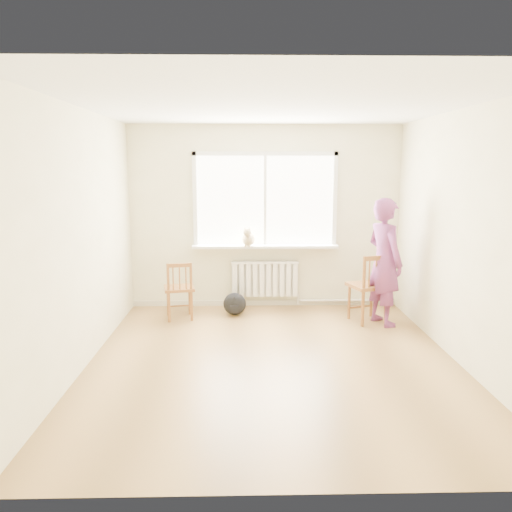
{
  "coord_description": "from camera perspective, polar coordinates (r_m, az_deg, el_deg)",
  "views": [
    {
      "loc": [
        -0.31,
        -5.15,
        2.09
      ],
      "look_at": [
        -0.16,
        1.2,
        0.95
      ],
      "focal_mm": 35.0,
      "sensor_mm": 36.0,
      "label": 1
    }
  ],
  "objects": [
    {
      "name": "baseboard",
      "position": [
        7.67,
        1.0,
        -5.36
      ],
      "size": [
        4.0,
        0.03,
        0.08
      ],
      "primitive_type": "cube",
      "color": "beige",
      "rests_on": "ground"
    },
    {
      "name": "cat",
      "position": [
        7.27,
        -0.88,
        2.09
      ],
      "size": [
        0.23,
        0.45,
        0.3
      ],
      "rotation": [
        0.0,
        0.0,
        -0.13
      ],
      "color": "beige",
      "rests_on": "windowsill"
    },
    {
      "name": "chair_right",
      "position": [
        6.91,
        12.89,
        -3.6
      ],
      "size": [
        0.58,
        0.57,
        0.95
      ],
      "rotation": [
        0.0,
        0.0,
        3.46
      ],
      "color": "#985C2C",
      "rests_on": "floor"
    },
    {
      "name": "backpack",
      "position": [
        7.16,
        -2.45,
        -5.49
      ],
      "size": [
        0.38,
        0.32,
        0.32
      ],
      "primitive_type": "ellipsoid",
      "rotation": [
        0.0,
        0.0,
        -0.26
      ],
      "color": "black",
      "rests_on": "floor"
    },
    {
      "name": "person",
      "position": [
        6.82,
        14.47,
        -0.66
      ],
      "size": [
        0.61,
        0.73,
        1.7
      ],
      "primitive_type": "imported",
      "rotation": [
        0.0,
        0.0,
        1.96
      ],
      "color": "#CA4343",
      "rests_on": "floor"
    },
    {
      "name": "back_wall",
      "position": [
        7.44,
        1.03,
        4.44
      ],
      "size": [
        4.0,
        0.01,
        2.7
      ],
      "primitive_type": "cube",
      "color": "#F0E9C0",
      "rests_on": "ground"
    },
    {
      "name": "ceiling",
      "position": [
        5.19,
        2.14,
        16.87
      ],
      "size": [
        4.5,
        4.5,
        0.0
      ],
      "primitive_type": "plane",
      "rotation": [
        3.14,
        0.0,
        0.0
      ],
      "color": "white",
      "rests_on": "back_wall"
    },
    {
      "name": "floor",
      "position": [
        5.57,
        1.95,
        -11.93
      ],
      "size": [
        4.5,
        4.5,
        0.0
      ],
      "primitive_type": "plane",
      "color": "#A57943",
      "rests_on": "ground"
    },
    {
      "name": "windowsill",
      "position": [
        7.39,
        1.05,
        1.11
      ],
      "size": [
        2.15,
        0.22,
        0.04
      ],
      "primitive_type": "cube",
      "color": "white",
      "rests_on": "back_wall"
    },
    {
      "name": "window",
      "position": [
        7.39,
        1.04,
        6.83
      ],
      "size": [
        2.12,
        0.05,
        1.42
      ],
      "color": "white",
      "rests_on": "back_wall"
    },
    {
      "name": "chair_left",
      "position": [
        6.98,
        -8.74,
        -3.9
      ],
      "size": [
        0.47,
        0.45,
        0.81
      ],
      "rotation": [
        0.0,
        0.0,
        3.34
      ],
      "color": "#985C2C",
      "rests_on": "floor"
    },
    {
      "name": "heating_pipe",
      "position": [
        7.77,
        10.31,
        -5.02
      ],
      "size": [
        1.4,
        0.04,
        0.04
      ],
      "primitive_type": "cylinder",
      "rotation": [
        0.0,
        1.57,
        0.0
      ],
      "color": "silver",
      "rests_on": "back_wall"
    },
    {
      "name": "radiator",
      "position": [
        7.5,
        1.03,
        -2.57
      ],
      "size": [
        1.0,
        0.12,
        0.55
      ],
      "color": "white",
      "rests_on": "back_wall"
    }
  ]
}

